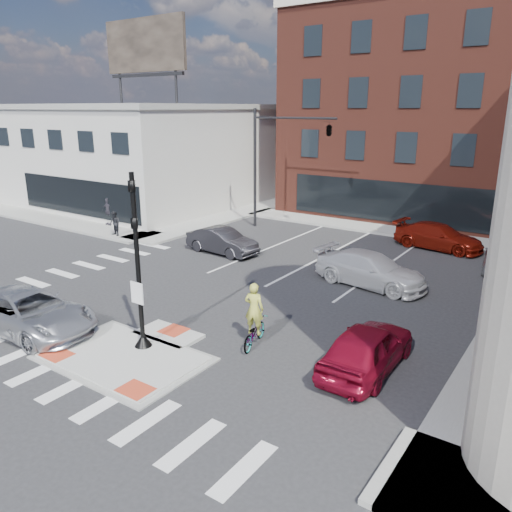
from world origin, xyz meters
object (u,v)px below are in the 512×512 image
Objects in this scene: pedestrian_a at (115,224)px; cyclist at (254,325)px; white_pickup at (371,269)px; red_sedan at (367,348)px; bg_car_dark at (222,241)px; bg_car_red at (438,237)px; silver_suv at (29,312)px; pedestrian_b at (108,211)px; bg_car_silver at (503,257)px.

cyclist is at bearing -14.62° from pedestrian_a.
cyclist is (-0.94, -8.18, 0.00)m from white_pickup.
pedestrian_a reaches higher than red_sedan.
bg_car_dark is at bearing -59.98° from cyclist.
bg_car_red is 2.21× the size of cyclist.
silver_suv is 13.98m from pedestrian_a.
pedestrian_b reaches higher than white_pickup.
pedestrian_b is (-24.46, -4.76, 0.36)m from bg_car_silver.
silver_suv is 12.23m from red_sedan.
bg_car_red is at bearing -28.11° from silver_suv.
pedestrian_b is (-10.68, 0.73, 0.37)m from bg_car_dark.
cyclist reaches higher than bg_car_dark.
bg_car_dark is (-9.05, 0.28, -0.05)m from white_pickup.
white_pickup is at bearing -87.38° from bg_car_dark.
cyclist reaches higher than pedestrian_a.
pedestrian_a is at bearing 99.77° from white_pickup.
pedestrian_b is at bearing 93.98° from white_pickup.
red_sedan is at bearing 175.24° from cyclist.
silver_suv is at bearing 45.75° from bg_car_silver.
cyclist is at bearing -179.61° from white_pickup.
silver_suv is 22.11m from bg_car_silver.
pedestrian_a is (-15.94, 7.34, 0.16)m from cyclist.
bg_car_dark is 1.01× the size of bg_car_silver.
red_sedan reaches higher than bg_car_dark.
white_pickup is 9.06m from bg_car_dark.
cyclist reaches higher than silver_suv.
red_sedan is at bearing -22.79° from pedestrian_b.
silver_suv reaches higher than bg_car_silver.
red_sedan is 20.96m from pedestrian_a.
white_pickup is 8.23m from cyclist.
pedestrian_a is (-17.73, -9.11, 0.19)m from bg_car_red.
red_sedan is at bearing -164.76° from bg_car_red.
bg_car_dark is at bearing -6.02° from pedestrian_b.
bg_car_dark is at bearing -33.70° from red_sedan.
red_sedan is 1.04× the size of bg_car_silver.
white_pickup is at bearing 12.95° from pedestrian_a.
white_pickup reaches higher than bg_car_silver.
pedestrian_a reaches higher than bg_car_dark.
bg_car_silver is 4.61m from bg_car_red.
bg_car_dark is (-12.02, 7.85, -0.05)m from red_sedan.
cyclist is (-5.67, -13.96, 0.03)m from bg_car_silver.
bg_car_red is (9.28, 20.25, -0.03)m from silver_suv.
bg_car_silver is at bearing -98.09° from red_sedan.
pedestrian_b is at bearing 117.02° from bg_car_red.
red_sedan reaches higher than bg_car_silver.
pedestrian_b is (-22.70, 8.58, 0.33)m from red_sedan.
bg_car_red is at bearing 1.10° from white_pickup.
bg_car_red is at bearing -40.33° from bg_car_silver.
bg_car_silver is 2.30× the size of pedestrian_b.
pedestrian_b reaches higher than bg_car_red.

